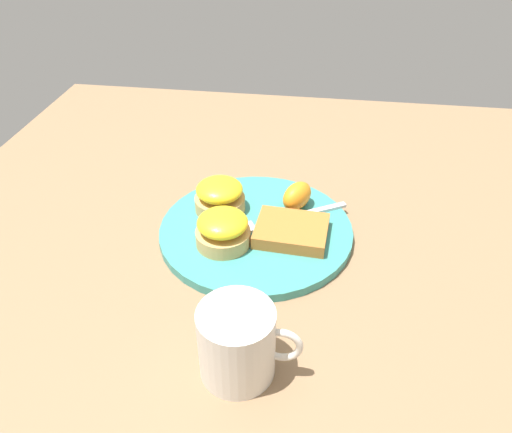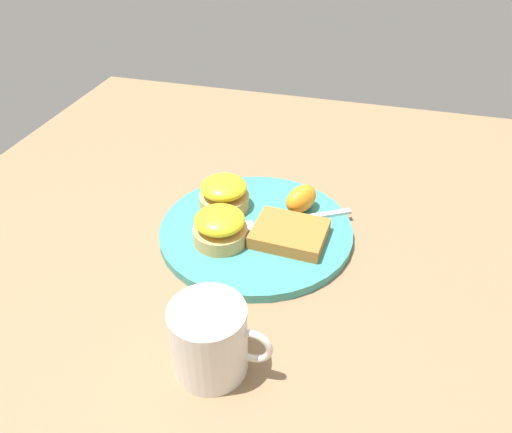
{
  "view_description": "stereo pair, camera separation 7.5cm",
  "coord_description": "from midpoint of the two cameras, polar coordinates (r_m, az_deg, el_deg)",
  "views": [
    {
      "loc": [
        0.09,
        -0.6,
        0.48
      ],
      "look_at": [
        0.0,
        0.0,
        0.03
      ],
      "focal_mm": 35.0,
      "sensor_mm": 36.0,
      "label": 1
    },
    {
      "loc": [
        0.16,
        -0.59,
        0.48
      ],
      "look_at": [
        0.0,
        0.0,
        0.03
      ],
      "focal_mm": 35.0,
      "sensor_mm": 36.0,
      "label": 2
    }
  ],
  "objects": [
    {
      "name": "ground_plane",
      "position": [
        0.77,
        2.79,
        -2.14
      ],
      "size": [
        1.1,
        1.1,
        0.0
      ],
      "primitive_type": "plane",
      "color": "#846647"
    },
    {
      "name": "cup",
      "position": [
        0.56,
        -1.36,
        -14.07
      ],
      "size": [
        0.12,
        0.09,
        0.09
      ],
      "color": "silver",
      "rests_on": "ground_plane"
    },
    {
      "name": "plate",
      "position": [
        0.77,
        2.8,
        -1.73
      ],
      "size": [
        0.3,
        0.3,
        0.01
      ],
      "primitive_type": "cylinder",
      "color": "teal",
      "rests_on": "ground_plane"
    },
    {
      "name": "hashbrown_patty",
      "position": [
        0.74,
        6.77,
        -2.04
      ],
      "size": [
        0.11,
        0.09,
        0.02
      ],
      "primitive_type": "cube",
      "rotation": [
        0.0,
        0.0,
        -0.07
      ],
      "color": "#B3672B",
      "rests_on": "plate"
    },
    {
      "name": "orange_wedge",
      "position": [
        0.79,
        7.9,
        1.9
      ],
      "size": [
        0.06,
        0.07,
        0.04
      ],
      "primitive_type": "ellipsoid",
      "rotation": [
        0.0,
        0.0,
        1.05
      ],
      "color": "orange",
      "rests_on": "plate"
    },
    {
      "name": "sandwich_benedict_right",
      "position": [
        0.72,
        -1.18,
        -1.32
      ],
      "size": [
        0.08,
        0.08,
        0.05
      ],
      "color": "tan",
      "rests_on": "plate"
    },
    {
      "name": "sandwich_benedict_left",
      "position": [
        0.79,
        -0.99,
        2.52
      ],
      "size": [
        0.08,
        0.08,
        0.05
      ],
      "color": "tan",
      "rests_on": "plate"
    },
    {
      "name": "fork",
      "position": [
        0.77,
        5.78,
        -0.68
      ],
      "size": [
        0.18,
        0.11,
        0.0
      ],
      "color": "silver",
      "rests_on": "plate"
    }
  ]
}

